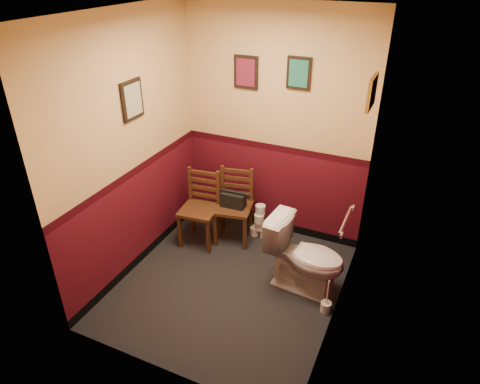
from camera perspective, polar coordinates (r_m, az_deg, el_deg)
name	(u,v)px	position (r m, az deg, el deg)	size (l,w,h in m)	color
floor	(230,284)	(4.68, -1.30, -12.14)	(2.20, 2.40, 0.00)	black
ceiling	(226,12)	(3.53, -1.82, 22.87)	(2.20, 2.40, 0.00)	silver
wall_back	(274,128)	(4.93, 4.62, 8.49)	(2.20, 2.70, 0.00)	#4F0E1A
wall_front	(154,241)	(3.04, -11.46, -6.44)	(2.20, 2.70, 0.00)	#4F0E1A
wall_left	(131,151)	(4.47, -14.39, 5.35)	(2.40, 2.70, 0.00)	#4F0E1A
wall_right	(349,195)	(3.63, 14.34, -0.45)	(2.40, 2.70, 0.00)	#4F0E1A
grab_bar	(346,220)	(4.05, 13.95, -3.68)	(0.05, 0.56, 0.06)	silver
framed_print_back_a	(246,72)	(4.86, 0.80, 15.68)	(0.28, 0.04, 0.36)	black
framed_print_back_b	(299,73)	(4.65, 7.85, 15.42)	(0.26, 0.04, 0.34)	black
framed_print_left	(132,100)	(4.36, -14.18, 11.83)	(0.04, 0.30, 0.38)	black
framed_print_right	(372,92)	(3.92, 17.15, 12.58)	(0.04, 0.34, 0.28)	olive
toilet	(306,257)	(4.44, 8.73, -8.57)	(0.45, 0.81, 0.79)	white
toilet_brush	(326,306)	(4.42, 11.39, -14.70)	(0.11, 0.11, 0.38)	silver
chair_left	(200,208)	(5.09, -5.30, -2.17)	(0.46, 0.46, 0.90)	#59321A
chair_right	(234,206)	(5.12, -0.77, -1.86)	(0.49, 0.49, 0.89)	#59321A
handbag	(233,200)	(5.03, -0.89, -1.03)	(0.29, 0.16, 0.21)	black
tp_stack	(260,224)	(5.27, 2.65, -4.22)	(0.25, 0.15, 0.44)	silver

